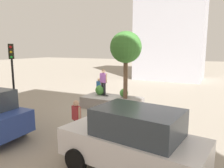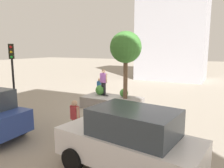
{
  "view_description": "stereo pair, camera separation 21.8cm",
  "coord_description": "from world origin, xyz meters",
  "px_view_note": "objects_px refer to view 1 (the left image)",
  "views": [
    {
      "loc": [
        -6.86,
        12.83,
        4.03
      ],
      "look_at": [
        -0.48,
        -0.13,
        1.64
      ],
      "focal_mm": 35.14,
      "sensor_mm": 36.0,
      "label": 1
    },
    {
      "loc": [
        -7.06,
        12.73,
        4.03
      ],
      "look_at": [
        -0.48,
        -0.13,
        1.64
      ],
      "focal_mm": 35.14,
      "sensor_mm": 36.0,
      "label": 2
    }
  ],
  "objects_px": {
    "passerby_with_bag": "(99,87)",
    "planter_ledge": "(112,102)",
    "skateboard": "(104,95)",
    "skateboarder": "(103,80)",
    "traffic_light_corner": "(12,68)",
    "bystander_watching": "(159,126)",
    "plaza_tree": "(126,48)",
    "pedestrian_crossing": "(76,116)",
    "police_car": "(133,141)"
  },
  "relations": [
    {
      "from": "skateboard",
      "to": "pedestrian_crossing",
      "type": "xyz_separation_m",
      "value": [
        -1.51,
        5.35,
        0.2
      ]
    },
    {
      "from": "police_car",
      "to": "traffic_light_corner",
      "type": "relative_size",
      "value": 1.15
    },
    {
      "from": "skateboard",
      "to": "police_car",
      "type": "height_order",
      "value": "police_car"
    },
    {
      "from": "traffic_light_corner",
      "to": "bystander_watching",
      "type": "distance_m",
      "value": 8.81
    },
    {
      "from": "planter_ledge",
      "to": "skateboard",
      "type": "bearing_deg",
      "value": -13.12
    },
    {
      "from": "planter_ledge",
      "to": "plaza_tree",
      "type": "xyz_separation_m",
      "value": [
        -0.94,
        -0.08,
        3.65
      ]
    },
    {
      "from": "skateboarder",
      "to": "pedestrian_crossing",
      "type": "height_order",
      "value": "skateboarder"
    },
    {
      "from": "bystander_watching",
      "to": "passerby_with_bag",
      "type": "distance_m",
      "value": 8.81
    },
    {
      "from": "skateboarder",
      "to": "bystander_watching",
      "type": "distance_m",
      "value": 6.97
    },
    {
      "from": "plaza_tree",
      "to": "passerby_with_bag",
      "type": "bearing_deg",
      "value": -29.07
    },
    {
      "from": "plaza_tree",
      "to": "skateboard",
      "type": "xyz_separation_m",
      "value": [
        1.68,
        -0.09,
        -3.23
      ]
    },
    {
      "from": "police_car",
      "to": "passerby_with_bag",
      "type": "height_order",
      "value": "police_car"
    },
    {
      "from": "skateboard",
      "to": "bystander_watching",
      "type": "xyz_separation_m",
      "value": [
        -5.08,
        4.68,
        0.11
      ]
    },
    {
      "from": "pedestrian_crossing",
      "to": "passerby_with_bag",
      "type": "height_order",
      "value": "pedestrian_crossing"
    },
    {
      "from": "plaza_tree",
      "to": "skateboard",
      "type": "relative_size",
      "value": 5.25
    },
    {
      "from": "skateboard",
      "to": "planter_ledge",
      "type": "bearing_deg",
      "value": 166.88
    },
    {
      "from": "bystander_watching",
      "to": "planter_ledge",
      "type": "bearing_deg",
      "value": -46.1
    },
    {
      "from": "traffic_light_corner",
      "to": "passerby_with_bag",
      "type": "height_order",
      "value": "traffic_light_corner"
    },
    {
      "from": "skateboard",
      "to": "pedestrian_crossing",
      "type": "bearing_deg",
      "value": 105.75
    },
    {
      "from": "traffic_light_corner",
      "to": "pedestrian_crossing",
      "type": "distance_m",
      "value": 5.43
    },
    {
      "from": "skateboard",
      "to": "passerby_with_bag",
      "type": "bearing_deg",
      "value": -51.57
    },
    {
      "from": "planter_ledge",
      "to": "skateboard",
      "type": "height_order",
      "value": "skateboard"
    },
    {
      "from": "planter_ledge",
      "to": "traffic_light_corner",
      "type": "height_order",
      "value": "traffic_light_corner"
    },
    {
      "from": "skateboarder",
      "to": "traffic_light_corner",
      "type": "xyz_separation_m",
      "value": [
        3.49,
        4.46,
        1.08
      ]
    },
    {
      "from": "planter_ledge",
      "to": "skateboard",
      "type": "relative_size",
      "value": 4.8
    },
    {
      "from": "planter_ledge",
      "to": "bystander_watching",
      "type": "relative_size",
      "value": 2.52
    },
    {
      "from": "police_car",
      "to": "bystander_watching",
      "type": "bearing_deg",
      "value": -96.72
    },
    {
      "from": "plaza_tree",
      "to": "skateboarder",
      "type": "height_order",
      "value": "plaza_tree"
    },
    {
      "from": "plaza_tree",
      "to": "skateboard",
      "type": "distance_m",
      "value": 3.64
    },
    {
      "from": "skateboarder",
      "to": "passerby_with_bag",
      "type": "height_order",
      "value": "skateboarder"
    },
    {
      "from": "planter_ledge",
      "to": "traffic_light_corner",
      "type": "relative_size",
      "value": 0.93
    },
    {
      "from": "plaza_tree",
      "to": "traffic_light_corner",
      "type": "xyz_separation_m",
      "value": [
        5.18,
        4.37,
        -1.11
      ]
    },
    {
      "from": "skateboarder",
      "to": "pedestrian_crossing",
      "type": "xyz_separation_m",
      "value": [
        -1.51,
        5.35,
        -0.84
      ]
    },
    {
      "from": "planter_ledge",
      "to": "skateboarder",
      "type": "distance_m",
      "value": 1.66
    },
    {
      "from": "passerby_with_bag",
      "to": "planter_ledge",
      "type": "bearing_deg",
      "value": 139.1
    },
    {
      "from": "plaza_tree",
      "to": "bystander_watching",
      "type": "distance_m",
      "value": 6.5
    },
    {
      "from": "plaza_tree",
      "to": "bystander_watching",
      "type": "bearing_deg",
      "value": 126.52
    },
    {
      "from": "bystander_watching",
      "to": "traffic_light_corner",
      "type": "bearing_deg",
      "value": -1.44
    },
    {
      "from": "plaza_tree",
      "to": "pedestrian_crossing",
      "type": "bearing_deg",
      "value": 88.1
    },
    {
      "from": "pedestrian_crossing",
      "to": "passerby_with_bag",
      "type": "relative_size",
      "value": 1.01
    },
    {
      "from": "skateboard",
      "to": "bystander_watching",
      "type": "bearing_deg",
      "value": 137.36
    },
    {
      "from": "traffic_light_corner",
      "to": "bystander_watching",
      "type": "height_order",
      "value": "traffic_light_corner"
    },
    {
      "from": "skateboarder",
      "to": "traffic_light_corner",
      "type": "bearing_deg",
      "value": 51.92
    },
    {
      "from": "plaza_tree",
      "to": "traffic_light_corner",
      "type": "height_order",
      "value": "plaza_tree"
    },
    {
      "from": "plaza_tree",
      "to": "bystander_watching",
      "type": "xyz_separation_m",
      "value": [
        -3.39,
        4.58,
        -3.12
      ]
    },
    {
      "from": "skateboard",
      "to": "skateboarder",
      "type": "bearing_deg",
      "value": 0.0
    },
    {
      "from": "bystander_watching",
      "to": "pedestrian_crossing",
      "type": "bearing_deg",
      "value": 10.74
    },
    {
      "from": "skateboard",
      "to": "passerby_with_bag",
      "type": "relative_size",
      "value": 0.48
    },
    {
      "from": "plaza_tree",
      "to": "passerby_with_bag",
      "type": "distance_m",
      "value": 4.48
    },
    {
      "from": "traffic_light_corner",
      "to": "pedestrian_crossing",
      "type": "bearing_deg",
      "value": 169.9
    }
  ]
}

